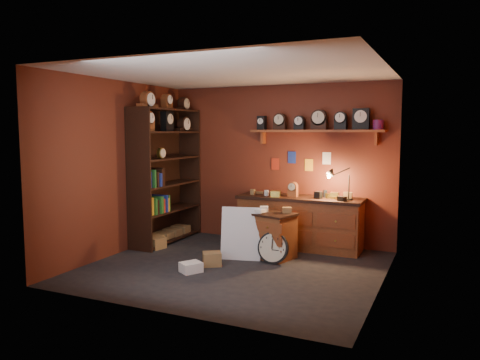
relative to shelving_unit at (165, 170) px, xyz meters
name	(u,v)px	position (x,y,z in m)	size (l,w,h in m)	color
floor	(234,268)	(1.79, -0.98, -1.25)	(4.00, 4.00, 0.00)	black
room_shell	(240,145)	(1.84, -0.87, 0.47)	(4.02, 3.62, 2.71)	maroon
shelving_unit	(165,170)	(0.00, 0.00, 0.00)	(0.47, 1.60, 2.58)	black
workbench	(300,219)	(2.29, 0.49, -0.78)	(2.05, 0.66, 1.36)	brown
low_cabinet	(273,233)	(2.12, -0.28, -0.88)	(0.72, 0.66, 0.78)	brown
big_round_clock	(273,248)	(2.21, -0.54, -1.03)	(0.46, 0.16, 0.46)	black
white_panel	(241,259)	(1.69, -0.53, -1.25)	(0.60, 0.03, 0.81)	silver
mini_fridge	(276,232)	(1.92, 0.41, -1.01)	(0.61, 0.63, 0.50)	silver
floor_box_a	(155,243)	(0.14, -0.52, -1.16)	(0.29, 0.25, 0.18)	olive
floor_box_b	(191,267)	(1.34, -1.42, -1.19)	(0.23, 0.27, 0.14)	white
floor_box_c	(212,259)	(1.46, -1.02, -1.16)	(0.26, 0.21, 0.19)	olive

